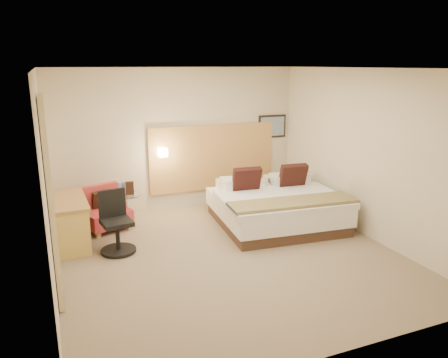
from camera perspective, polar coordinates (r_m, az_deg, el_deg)
name	(u,v)px	position (r m, az deg, el deg)	size (l,w,h in m)	color
floor	(229,256)	(6.58, 0.62, -10.04)	(4.80, 5.00, 0.02)	#7D6B54
ceiling	(229,67)	(5.97, 0.69, 14.37)	(4.80, 5.00, 0.02)	white
wall_back	(178,139)	(8.46, -6.00, 5.16)	(4.80, 0.02, 2.70)	beige
wall_front	(338,227)	(4.04, 14.71, -6.05)	(4.80, 0.02, 2.70)	beige
wall_left	(45,184)	(5.68, -22.36, -0.66)	(0.02, 5.00, 2.70)	beige
wall_right	(367,154)	(7.40, 18.15, 3.11)	(0.02, 5.00, 2.70)	beige
headboard_panel	(213,157)	(8.72, -1.44, 2.85)	(2.60, 0.04, 1.30)	tan
art_frame	(272,126)	(9.18, 6.30, 6.85)	(0.62, 0.03, 0.47)	black
art_canvas	(273,126)	(9.16, 6.36, 6.84)	(0.54, 0.01, 0.39)	slate
lamp_arm	(162,152)	(8.32, -8.10, 3.53)	(0.02, 0.02, 0.12)	silver
lamp_shade	(163,152)	(8.26, -8.00, 3.46)	(0.15, 0.15, 0.15)	#FFEDC6
curtain	(51,200)	(5.47, -21.68, -2.58)	(0.06, 0.90, 2.42)	beige
bottle_a	(120,189)	(7.67, -13.43, -1.22)	(0.06, 0.06, 0.21)	#91AAE0
bottle_b	(124,188)	(7.69, -12.96, -1.15)	(0.06, 0.06, 0.21)	#7C93C0
menu_folder	(130,188)	(7.62, -12.21, -1.17)	(0.14, 0.05, 0.23)	#331D15
bed	(275,206)	(7.77, 6.73, -3.52)	(2.22, 2.18, 1.01)	#412C20
lounge_chair	(105,212)	(7.77, -15.26, -4.19)	(0.86, 0.80, 0.75)	tan
side_table	(127,209)	(7.77, -12.58, -3.79)	(0.62, 0.62, 0.59)	silver
desk	(70,209)	(7.16, -19.50, -3.71)	(0.57, 1.21, 0.75)	#A0753E
desk_chair	(116,227)	(6.77, -13.90, -6.14)	(0.59, 0.59, 0.93)	black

